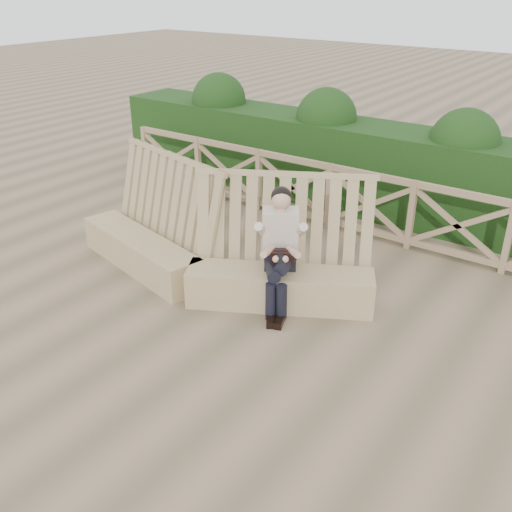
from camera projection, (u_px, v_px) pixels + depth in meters
The scene contains 5 objects.
ground at pixel (234, 335), 6.77m from camera, with size 60.00×60.00×0.00m, color brown.
bench at pixel (209, 256), 7.76m from camera, with size 4.57×1.82×1.62m.
woman at pixel (280, 246), 7.07m from camera, with size 0.75×0.98×1.56m.
guardrail at pixel (368, 205), 9.07m from camera, with size 10.10×0.09×1.10m.
hedge at pixel (400, 174), 9.86m from camera, with size 12.00×1.20×1.50m, color black.
Camera 1 is at (3.52, -4.43, 3.85)m, focal length 40.00 mm.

